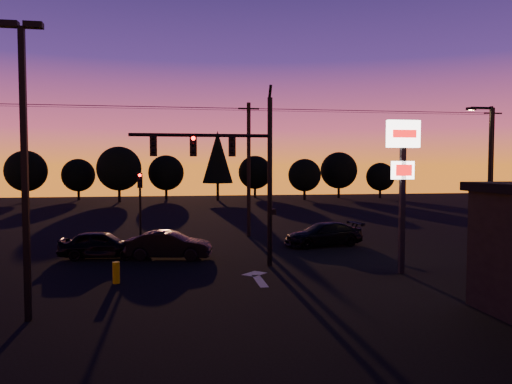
{
  "coord_description": "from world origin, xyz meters",
  "views": [
    {
      "loc": [
        -3.03,
        -19.19,
        4.82
      ],
      "look_at": [
        1.0,
        5.0,
        3.5
      ],
      "focal_mm": 35.0,
      "sensor_mm": 36.0,
      "label": 1
    }
  ],
  "objects_px": {
    "traffic_signal_mast": "(236,163)",
    "car_right": "(323,234)",
    "car_mid": "(169,245)",
    "secondary_signal": "(140,198)",
    "streetlight": "(488,173)",
    "bollard": "(116,273)",
    "car_left": "(101,244)",
    "pylon_sign": "(403,163)",
    "parking_lot_light": "(24,150)"
  },
  "relations": [
    {
      "from": "traffic_signal_mast",
      "to": "car_right",
      "type": "height_order",
      "value": "traffic_signal_mast"
    },
    {
      "from": "car_mid",
      "to": "secondary_signal",
      "type": "bearing_deg",
      "value": 30.37
    },
    {
      "from": "streetlight",
      "to": "car_mid",
      "type": "distance_m",
      "value": 17.62
    },
    {
      "from": "bollard",
      "to": "car_left",
      "type": "xyz_separation_m",
      "value": [
        -1.37,
        5.8,
        0.28
      ]
    },
    {
      "from": "pylon_sign",
      "to": "streetlight",
      "type": "height_order",
      "value": "streetlight"
    },
    {
      "from": "car_left",
      "to": "secondary_signal",
      "type": "bearing_deg",
      "value": -17.63
    },
    {
      "from": "traffic_signal_mast",
      "to": "parking_lot_light",
      "type": "relative_size",
      "value": 0.94
    },
    {
      "from": "car_left",
      "to": "car_right",
      "type": "relative_size",
      "value": 0.88
    },
    {
      "from": "pylon_sign",
      "to": "traffic_signal_mast",
      "type": "bearing_deg",
      "value": 160.64
    },
    {
      "from": "parking_lot_light",
      "to": "streetlight",
      "type": "height_order",
      "value": "parking_lot_light"
    },
    {
      "from": "traffic_signal_mast",
      "to": "car_right",
      "type": "relative_size",
      "value": 1.8
    },
    {
      "from": "parking_lot_light",
      "to": "car_left",
      "type": "height_order",
      "value": "parking_lot_light"
    },
    {
      "from": "parking_lot_light",
      "to": "car_mid",
      "type": "bearing_deg",
      "value": 66.36
    },
    {
      "from": "pylon_sign",
      "to": "streetlight",
      "type": "bearing_deg",
      "value": 30.08
    },
    {
      "from": "traffic_signal_mast",
      "to": "secondary_signal",
      "type": "bearing_deg",
      "value": 123.19
    },
    {
      "from": "bollard",
      "to": "car_left",
      "type": "bearing_deg",
      "value": 103.3
    },
    {
      "from": "bollard",
      "to": "car_left",
      "type": "distance_m",
      "value": 5.97
    },
    {
      "from": "secondary_signal",
      "to": "car_left",
      "type": "xyz_separation_m",
      "value": [
        -1.73,
        -4.09,
        -2.14
      ]
    },
    {
      "from": "bollard",
      "to": "car_mid",
      "type": "xyz_separation_m",
      "value": [
        2.08,
        5.06,
        0.27
      ]
    },
    {
      "from": "car_left",
      "to": "car_mid",
      "type": "bearing_deg",
      "value": -96.86
    },
    {
      "from": "pylon_sign",
      "to": "bollard",
      "type": "bearing_deg",
      "value": 179.57
    },
    {
      "from": "bollard",
      "to": "streetlight",
      "type": "bearing_deg",
      "value": 11.47
    },
    {
      "from": "bollard",
      "to": "car_mid",
      "type": "relative_size",
      "value": 0.2
    },
    {
      "from": "secondary_signal",
      "to": "bollard",
      "type": "xyz_separation_m",
      "value": [
        -0.36,
        -9.89,
        -2.42
      ]
    },
    {
      "from": "pylon_sign",
      "to": "car_left",
      "type": "distance_m",
      "value": 15.52
    },
    {
      "from": "car_mid",
      "to": "car_left",
      "type": "bearing_deg",
      "value": 88.61
    },
    {
      "from": "parking_lot_light",
      "to": "car_right",
      "type": "relative_size",
      "value": 1.91
    },
    {
      "from": "secondary_signal",
      "to": "pylon_sign",
      "type": "xyz_separation_m",
      "value": [
        12.0,
        -9.99,
        2.05
      ]
    },
    {
      "from": "car_mid",
      "to": "bollard",
      "type": "bearing_deg",
      "value": 168.38
    },
    {
      "from": "streetlight",
      "to": "parking_lot_light",
      "type": "bearing_deg",
      "value": -158.35
    },
    {
      "from": "pylon_sign",
      "to": "car_right",
      "type": "relative_size",
      "value": 1.42
    },
    {
      "from": "car_left",
      "to": "car_right",
      "type": "xyz_separation_m",
      "value": [
        12.54,
        1.97,
        -0.03
      ]
    },
    {
      "from": "parking_lot_light",
      "to": "car_left",
      "type": "distance_m",
      "value": 11.37
    },
    {
      "from": "pylon_sign",
      "to": "streetlight",
      "type": "relative_size",
      "value": 0.85
    },
    {
      "from": "secondary_signal",
      "to": "car_right",
      "type": "height_order",
      "value": "secondary_signal"
    },
    {
      "from": "traffic_signal_mast",
      "to": "parking_lot_light",
      "type": "height_order",
      "value": "parking_lot_light"
    },
    {
      "from": "streetlight",
      "to": "bollard",
      "type": "xyz_separation_m",
      "value": [
        -19.27,
        -3.91,
        -3.98
      ]
    },
    {
      "from": "streetlight",
      "to": "car_left",
      "type": "bearing_deg",
      "value": 174.76
    },
    {
      "from": "streetlight",
      "to": "secondary_signal",
      "type": "bearing_deg",
      "value": 162.44
    },
    {
      "from": "parking_lot_light",
      "to": "car_right",
      "type": "bearing_deg",
      "value": 42.87
    },
    {
      "from": "secondary_signal",
      "to": "car_mid",
      "type": "height_order",
      "value": "secondary_signal"
    },
    {
      "from": "parking_lot_light",
      "to": "bollard",
      "type": "relative_size",
      "value": 10.36
    },
    {
      "from": "streetlight",
      "to": "car_left",
      "type": "xyz_separation_m",
      "value": [
        -20.64,
        1.89,
        -3.7
      ]
    },
    {
      "from": "streetlight",
      "to": "pylon_sign",
      "type": "bearing_deg",
      "value": -149.92
    },
    {
      "from": "car_right",
      "to": "car_mid",
      "type": "bearing_deg",
      "value": -84.23
    },
    {
      "from": "parking_lot_light",
      "to": "secondary_signal",
      "type": "bearing_deg",
      "value": 80.21
    },
    {
      "from": "bollard",
      "to": "car_left",
      "type": "height_order",
      "value": "car_left"
    },
    {
      "from": "streetlight",
      "to": "car_right",
      "type": "bearing_deg",
      "value": 154.5
    },
    {
      "from": "secondary_signal",
      "to": "car_left",
      "type": "relative_size",
      "value": 1.03
    },
    {
      "from": "pylon_sign",
      "to": "car_left",
      "type": "height_order",
      "value": "pylon_sign"
    }
  ]
}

